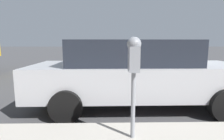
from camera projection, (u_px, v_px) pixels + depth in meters
name	position (u px, v px, depth m)	size (l,w,h in m)	color
ground_plane	(149.00, 95.00, 5.20)	(220.00, 220.00, 0.00)	#424244
parking_meter	(134.00, 62.00, 2.35)	(0.21, 0.19, 1.42)	gray
car_silver	(136.00, 72.00, 4.20)	(2.08, 5.00, 1.59)	#B7BABF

